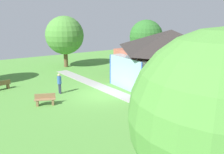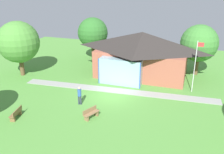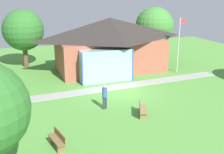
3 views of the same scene
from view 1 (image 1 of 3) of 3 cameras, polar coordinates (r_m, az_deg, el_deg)
The scene contains 10 objects.
ground_plane at distance 19.41m, azimuth -3.25°, elevation -4.50°, with size 44.00×44.00×0.00m, color #54933D.
pavilion at distance 21.75m, azimuth 13.46°, elevation 4.60°, with size 11.17×7.19×5.22m.
footpath at distance 20.15m, azimuth 0.37°, elevation -3.71°, with size 20.25×1.30×0.03m, color #999993.
flagpole at distance 15.88m, azimuth 22.60°, elevation 1.03°, with size 0.64×0.08×5.29m.
bench_front_left at distance 22.94m, azimuth -25.36°, elevation -1.86°, with size 0.74×1.56×0.84m.
bench_front_center at distance 17.91m, azimuth -16.02°, elevation -5.37°, with size 0.98×1.55×0.84m.
visitor_strolling_lawn at distance 20.04m, azimuth -12.72°, elevation -1.17°, with size 0.34×0.34×1.74m.
tree_far_east at distance 6.16m, azimuth 24.14°, elevation -9.07°, with size 4.24×4.24×6.16m.
tree_behind_pavilion_left at distance 30.13m, azimuth 8.32°, elevation 9.73°, with size 4.17×4.17×5.96m.
tree_west_hedge at distance 30.30m, azimuth -11.49°, elevation 9.93°, with size 4.78×4.78×6.42m.
Camera 1 is at (15.89, -9.17, 6.36)m, focal length 37.43 mm.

